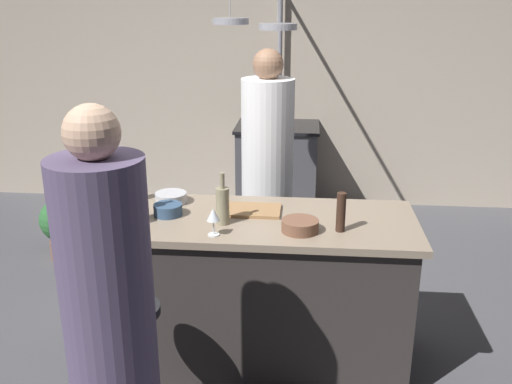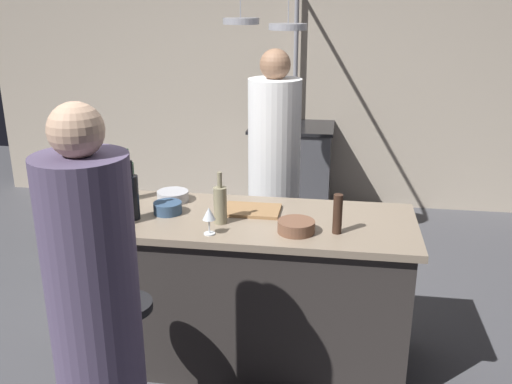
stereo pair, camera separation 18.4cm
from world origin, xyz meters
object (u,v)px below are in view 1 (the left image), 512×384
Objects in this scene: cutting_board at (252,210)px; mixing_bowl_blue at (168,210)px; wine_bottle_green at (126,183)px; wine_glass_by_chef at (111,199)px; wine_bottle_rose at (114,207)px; wine_bottle_dark at (133,199)px; guest_left at (111,332)px; mixing_bowl_wooden at (300,226)px; stove_range at (277,169)px; potted_plant at (63,224)px; wine_bottle_white at (223,205)px; chef at (267,182)px; bar_stool_left at (137,361)px; mixing_bowl_steel at (171,198)px; wine_glass_near_right_guest at (213,216)px; pepper_mill at (341,212)px.

cutting_board is 2.01× the size of mixing_bowl_blue.
wine_bottle_green is 0.24m from wine_glass_by_chef.
wine_glass_by_chef is (-0.08, 0.17, -0.02)m from wine_bottle_rose.
wine_bottle_dark is 0.22m from mixing_bowl_blue.
guest_left reaches higher than mixing_bowl_wooden.
wine_bottle_rose is at bearing -120.51° from wine_bottle_dark.
wine_bottle_dark is (-0.64, -2.56, 0.58)m from stove_range.
stove_range reaches higher than potted_plant.
wine_glass_by_chef is at bearing -91.95° from wine_bottle_green.
guest_left is at bearing -89.61° from mixing_bowl_blue.
wine_bottle_green is 0.68m from wine_bottle_white.
bar_stool_left is at bearing -108.52° from chef.
mixing_bowl_wooden reaches higher than mixing_bowl_steel.
wine_bottle_dark is 1.77× the size of mixing_bowl_steel.
stove_range is at bearing 75.19° from wine_bottle_rose.
stove_range is 3.11× the size of wine_bottle_white.
mixing_bowl_blue is (-0.48, -2.45, 0.49)m from stove_range.
bar_stool_left is at bearing -124.23° from wine_bottle_white.
chef reaches higher than wine_bottle_white.
wine_bottle_white is 0.43m from mixing_bowl_wooden.
wine_bottle_green is 0.36m from mixing_bowl_blue.
mixing_bowl_wooden is (0.44, 0.09, -0.07)m from wine_glass_near_right_guest.
potted_plant is 2.65m from pepper_mill.
guest_left is at bearing -111.33° from wine_glass_near_right_guest.
wine_bottle_rose is (-0.19, 0.39, 0.65)m from bar_stool_left.
cutting_board is 0.96× the size of wine_bottle_dark.
wine_glass_by_chef reaches higher than bar_stool_left.
mixing_bowl_steel is (0.26, 0.02, -0.09)m from wine_bottle_green.
wine_bottle_white is (0.55, 0.13, -0.02)m from wine_bottle_rose.
wine_bottle_rose is 2.23× the size of wine_glass_by_chef.
wine_bottle_dark is (-0.62, -0.21, 0.12)m from cutting_board.
wine_bottle_dark reaches higher than wine_glass_near_right_guest.
wine_bottle_dark is at bearing -144.57° from mixing_bowl_blue.
pepper_mill is 1.04m from mixing_bowl_steel.
chef reaches higher than wine_bottle_dark.
potted_plant is 1.90m from wine_bottle_rose.
chef reaches higher than mixing_bowl_blue.
pepper_mill reaches higher than bar_stool_left.
wine_bottle_green is (-0.78, -0.75, 0.22)m from chef.
cutting_board is 0.40m from wine_glass_near_right_guest.
cutting_board is (0.50, 0.71, 0.53)m from bar_stool_left.
chef is 1.14m from mixing_bowl_wooden.
mixing_bowl_steel is (1.18, -1.02, 0.63)m from potted_plant.
guest_left is 0.94m from wine_bottle_dark.
bar_stool_left is 1.31× the size of potted_plant.
wine_bottle_white is (0.32, 0.91, 0.22)m from guest_left.
pepper_mill is 0.66m from wine_glass_near_right_guest.
guest_left is (-0.47, -3.46, 0.34)m from stove_range.
chef is 0.85m from cutting_board.
wine_bottle_dark is at bearing -104.03° from stove_range.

